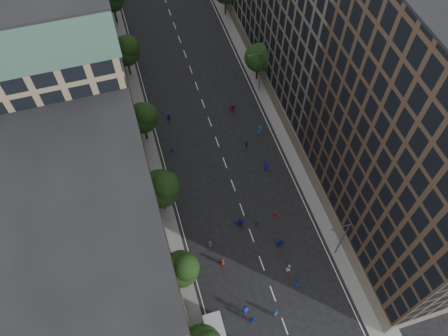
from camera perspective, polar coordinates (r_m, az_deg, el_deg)
name	(u,v)px	position (r m, az deg, el deg)	size (l,w,h in m)	color
ground	(211,124)	(76.13, -1.75, 5.75)	(240.00, 240.00, 0.00)	black
sidewalk_left	(134,108)	(80.06, -11.61, 7.73)	(4.00, 105.00, 0.15)	slate
sidewalk_right	(261,80)	(83.50, 4.91, 11.42)	(4.00, 105.00, 0.15)	slate
bldg_left_a	(106,282)	(47.88, -15.14, -14.20)	(14.00, 22.00, 30.00)	#5C2A23
bldg_left_b	(75,102)	(59.64, -18.84, 8.19)	(14.00, 26.00, 34.00)	#887759
bldg_left_c	(65,13)	(79.20, -20.01, 18.52)	(14.00, 20.00, 28.00)	#5C2A23
bldg_right_a	(423,149)	(55.59, 24.58, 2.32)	(14.00, 30.00, 36.00)	#473626
bldg_right_b	(319,9)	(72.98, 12.37, 19.64)	(14.00, 28.00, 33.00)	#5F584E
tree_left_1	(182,268)	(57.16, -5.47, -12.92)	(4.80, 4.80, 8.21)	black
tree_left_2	(162,188)	(61.83, -8.14, -2.58)	(5.60, 5.60, 9.45)	black
tree_left_3	(143,117)	(70.67, -10.52, 6.57)	(5.00, 5.00, 8.58)	black
tree_left_4	(126,50)	(81.95, -12.70, 14.84)	(5.40, 5.40, 9.08)	black
tree_right_a	(260,56)	(79.76, 4.69, 14.33)	(5.00, 5.00, 8.39)	black
streetlamp_near	(341,238)	(61.02, 15.10, -8.79)	(2.64, 0.22, 9.06)	#595B60
streetlamp_far	(259,70)	(77.85, 4.66, 12.59)	(2.64, 0.22, 9.06)	#595B60
cargo_van	(216,335)	(58.78, -1.03, -20.98)	(2.53, 5.25, 2.77)	#B4B5B7
skater_1	(275,314)	(60.33, 6.74, -18.36)	(0.68, 0.45, 1.87)	#1651B3
skater_2	(297,283)	(61.93, 9.55, -14.65)	(0.91, 0.71, 1.87)	#1439A9
skater_3	(245,311)	(60.09, 2.80, -18.12)	(1.24, 0.71, 1.92)	#1424A8
skater_4	(253,320)	(59.90, 3.83, -19.18)	(1.07, 0.44, 1.82)	#13379B
skater_5	(280,243)	(63.83, 7.33, -9.75)	(1.62, 0.52, 1.74)	navy
skater_6	(223,262)	(62.37, -0.20, -12.19)	(0.74, 0.48, 1.52)	maroon
skater_7	(275,214)	(65.90, 6.71, -5.95)	(0.60, 0.39, 1.65)	maroon
skater_8	(288,268)	(62.51, 8.38, -12.83)	(0.89, 0.70, 1.84)	silver
skater_9	(210,245)	(63.27, -1.87, -10.01)	(1.13, 0.65, 1.75)	#39393E
skater_10	(257,223)	(64.88, 4.33, -7.15)	(1.05, 0.44, 1.78)	#206D3A
skater_11	(240,223)	(64.64, 2.10, -7.22)	(1.77, 0.56, 1.90)	#111790
skater_12	(266,166)	(70.10, 5.57, 0.29)	(0.90, 0.59, 1.84)	#1515AB
skater_13	(172,150)	(72.15, -6.82, 2.33)	(0.61, 0.40, 1.68)	#1515AC
skater_14	(246,144)	(72.44, 2.85, 3.11)	(0.82, 0.64, 1.68)	#161FBA
skater_15	(260,130)	(74.39, 4.71, 4.97)	(1.15, 0.66, 1.78)	#124898
skater_16	(169,117)	(76.58, -7.21, 6.59)	(0.99, 0.41, 1.69)	#191296
skater_17	(233,108)	(77.42, 1.16, 7.84)	(1.53, 0.49, 1.65)	maroon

